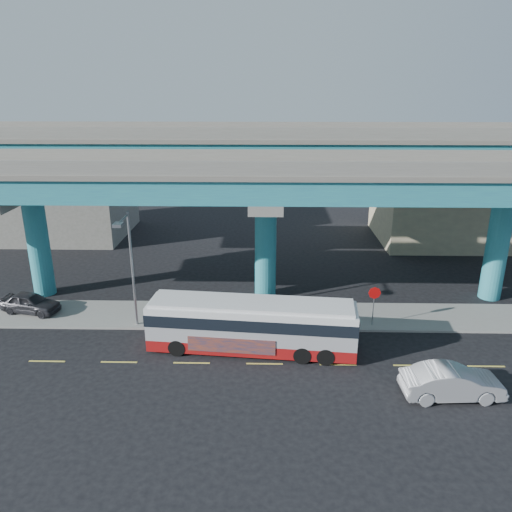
{
  "coord_description": "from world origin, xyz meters",
  "views": [
    {
      "loc": [
        0.05,
        -24.05,
        14.52
      ],
      "look_at": [
        -0.56,
        4.0,
        4.74
      ],
      "focal_mm": 35.0,
      "sensor_mm": 36.0,
      "label": 1
    }
  ],
  "objects_px": {
    "street_lamp": "(129,255)",
    "stop_sign": "(374,298)",
    "sedan": "(452,382)",
    "transit_bus": "(252,324)",
    "parked_car": "(30,303)"
  },
  "relations": [
    {
      "from": "street_lamp",
      "to": "sedan",
      "type": "bearing_deg",
      "value": -20.92
    },
    {
      "from": "transit_bus",
      "to": "street_lamp",
      "type": "relative_size",
      "value": 1.64
    },
    {
      "from": "parked_car",
      "to": "street_lamp",
      "type": "distance_m",
      "value": 8.74
    },
    {
      "from": "street_lamp",
      "to": "stop_sign",
      "type": "distance_m",
      "value": 15.06
    },
    {
      "from": "parked_car",
      "to": "street_lamp",
      "type": "bearing_deg",
      "value": -93.22
    },
    {
      "from": "transit_bus",
      "to": "stop_sign",
      "type": "bearing_deg",
      "value": 27.19
    },
    {
      "from": "transit_bus",
      "to": "sedan",
      "type": "xyz_separation_m",
      "value": [
        9.83,
        -4.32,
        -0.85
      ]
    },
    {
      "from": "sedan",
      "to": "stop_sign",
      "type": "xyz_separation_m",
      "value": [
        -2.38,
        7.28,
        1.2
      ]
    },
    {
      "from": "sedan",
      "to": "parked_car",
      "type": "bearing_deg",
      "value": 67.73
    },
    {
      "from": "sedan",
      "to": "stop_sign",
      "type": "bearing_deg",
      "value": 15.28
    },
    {
      "from": "sedan",
      "to": "stop_sign",
      "type": "distance_m",
      "value": 7.75
    },
    {
      "from": "transit_bus",
      "to": "stop_sign",
      "type": "xyz_separation_m",
      "value": [
        7.45,
        2.96,
        0.35
      ]
    },
    {
      "from": "sedan",
      "to": "street_lamp",
      "type": "height_order",
      "value": "street_lamp"
    },
    {
      "from": "stop_sign",
      "to": "street_lamp",
      "type": "bearing_deg",
      "value": -154.93
    },
    {
      "from": "transit_bus",
      "to": "parked_car",
      "type": "bearing_deg",
      "value": 169.07
    }
  ]
}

